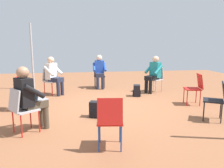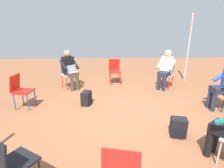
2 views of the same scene
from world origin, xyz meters
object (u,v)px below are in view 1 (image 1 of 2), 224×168
person_with_laptop (29,95)px  backpack_by_empty_chair (96,110)px  chair_northeast (21,108)px  person_in_blue (100,70)px  chair_northwest (217,98)px  chair_southwest (156,78)px  chair_west (195,87)px  chair_north (110,119)px  person_in_white (54,74)px  chair_southeast (50,79)px  chair_south (99,74)px  chair_east (21,91)px  person_in_teal (154,72)px  backpack_near_laptop_user (137,91)px

person_with_laptop → backpack_by_empty_chair: size_ratio=3.44×
chair_northeast → person_in_blue: size_ratio=0.69×
chair_northwest → person_in_blue: bearing=60.2°
chair_southwest → backpack_by_empty_chair: (2.28, 2.40, -0.34)m
chair_northwest → chair_west: bearing=22.6°
chair_northeast → chair_north: 1.73m
chair_northwest → person_in_white: size_ratio=0.69×
chair_northwest → chair_southeast: bearing=82.4°
chair_south → person_in_white: (1.58, 1.07, 0.20)m
person_with_laptop → person_in_blue: same height
chair_east → chair_southeast: (-0.49, -1.71, 0.00)m
backpack_by_empty_chair → chair_southeast: bearing=-62.6°
chair_southwest → person_in_teal: 0.26m
chair_northwest → backpack_by_empty_chair: chair_northwest is taller
backpack_by_empty_chair → chair_east: bearing=-24.7°
person_in_blue → chair_north: bearing=87.9°
chair_east → chair_northeast: same height
person_with_laptop → person_in_teal: 4.51m
chair_southeast → backpack_by_empty_chair: chair_southeast is taller
chair_east → chair_southwest: size_ratio=1.00×
chair_southwest → person_in_white: (3.46, -0.03, 0.20)m
chair_southwest → backpack_near_laptop_user: bearing=90.4°
chair_southwest → backpack_by_empty_chair: size_ratio=2.36×
chair_northwest → person_with_laptop: person_with_laptop is taller
person_with_laptop → person_in_teal: bearing=92.3°
chair_north → person_in_teal: 4.39m
chair_south → person_with_laptop: size_ratio=0.69×
person_in_blue → person_in_teal: 2.03m
chair_southeast → backpack_near_laptop_user: chair_southeast is taller
chair_southeast → backpack_near_laptop_user: bearing=114.3°
person_in_blue → backpack_by_empty_chair: 3.40m
chair_southeast → chair_west: bearing=103.8°
chair_northwest → chair_north: (2.45, 0.97, 0.00)m
person_in_teal → chair_northeast: bearing=96.9°
person_in_blue → backpack_near_laptop_user: (-1.04, 1.51, -0.54)m
chair_northeast → chair_east: bearing=155.5°
person_in_blue → person_in_teal: (-1.75, 1.03, 0.00)m
chair_west → backpack_near_laptop_user: bearing=60.5°
person_with_laptop → chair_northwest: bearing=52.0°
chair_south → backpack_near_laptop_user: bearing=123.1°
chair_southeast → person_in_white: bearing=90.0°
chair_north → person_in_blue: bearing=94.2°
chair_north → chair_west: bearing=47.7°
chair_southwest → person_with_laptop: size_ratio=0.69×
chair_northeast → chair_northwest: (-3.96, -0.12, 0.00)m
backpack_near_laptop_user → backpack_by_empty_chair: (1.43, 1.83, 0.00)m
chair_northeast → backpack_near_laptop_user: size_ratio=2.36×
chair_southeast → chair_northwest: (-3.86, 3.14, 0.00)m
chair_southwest → person_with_laptop: 4.68m
chair_north → backpack_by_empty_chair: chair_north is taller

